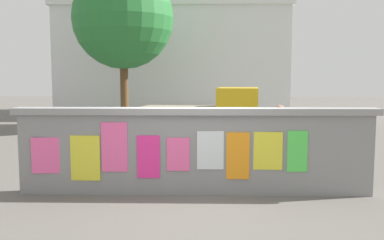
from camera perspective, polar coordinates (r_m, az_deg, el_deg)
ground at (r=15.80m, az=0.86°, el=-1.98°), size 60.00×60.00×0.00m
poster_wall at (r=7.76m, az=0.35°, el=-4.11°), size 6.71×0.42×1.61m
auto_rickshaw_truck at (r=12.82m, az=1.86°, el=0.21°), size 3.77×1.97×1.85m
motorcycle at (r=10.53m, az=13.03°, el=-3.61°), size 1.89×0.57×0.87m
bicycle_near at (r=9.48m, az=2.87°, el=-5.12°), size 1.71×0.44×0.95m
bicycle_far at (r=10.52m, az=-12.81°, el=-4.16°), size 1.69×0.47×0.95m
person_walking at (r=8.69m, az=11.76°, el=-2.10°), size 0.37×0.37×1.62m
tree_roadside at (r=18.33m, az=-9.40°, el=13.50°), size 4.26×4.26×6.76m
building_background at (r=25.10m, az=-2.38°, el=8.23°), size 12.66×7.23×6.32m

